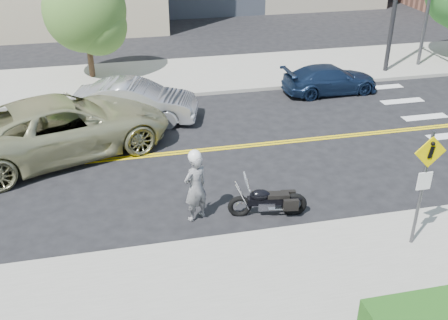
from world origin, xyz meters
The scene contains 10 objects.
ground_plane centered at (0.00, 0.00, 0.00)m, with size 120.00×120.00×0.00m, color black.
sidewalk_near centered at (0.00, -7.50, 0.07)m, with size 60.00×5.00×0.15m, color #9E9B91.
sidewalk_far centered at (0.00, 7.50, 0.07)m, with size 60.00×5.00×0.15m, color #9E9B91.
pedestrian_sign centered at (4.20, -6.31, 1.96)m, with size 0.78×0.08×3.00m.
motorcyclist centered at (-0.73, -3.92, 1.02)m, with size 0.84×0.73×2.05m.
motorcycle centered at (1.17, -4.16, 0.62)m, with size 2.05×0.62×1.25m, color black, non-canonical shape.
suv centered at (-4.24, 0.83, 0.96)m, with size 3.17×6.88×1.91m, color tan.
parked_car_silver centered at (-1.81, 3.03, 0.75)m, with size 1.59×4.57×1.51m, color #A9AAB0.
parked_car_blue centered at (6.44, 4.20, 0.59)m, with size 1.66×4.07×1.18m, color #192A4B.
tree_far_a centered at (-3.42, 8.14, 3.08)m, with size 3.56×3.56×4.87m.
Camera 1 is at (-2.55, -15.45, 7.96)m, focal length 42.00 mm.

